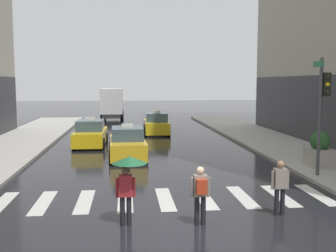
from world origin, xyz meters
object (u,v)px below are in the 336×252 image
(traffic_light_pole, at_px, (323,100))
(taxi_lead, at_px, (127,144))
(pedestrian_plain_coat, at_px, (280,184))
(planter_near_corner, at_px, (320,150))
(taxi_third, at_px, (156,124))
(pedestrian_with_backpack, at_px, (200,191))
(box_truck, at_px, (112,103))
(pedestrian_with_umbrella, at_px, (128,172))
(taxi_second, at_px, (91,134))

(traffic_light_pole, height_order, taxi_lead, traffic_light_pole)
(traffic_light_pole, height_order, pedestrian_plain_coat, traffic_light_pole)
(planter_near_corner, bearing_deg, taxi_third, 115.00)
(taxi_third, xyz_separation_m, pedestrian_with_backpack, (-0.30, -20.53, 0.25))
(box_truck, xyz_separation_m, pedestrian_with_backpack, (3.48, -32.64, -0.88))
(box_truck, height_order, pedestrian_with_umbrella, box_truck)
(planter_near_corner, bearing_deg, taxi_lead, 156.36)
(taxi_third, height_order, pedestrian_with_backpack, taxi_third)
(taxi_second, relative_size, planter_near_corner, 2.86)
(pedestrian_with_backpack, bearing_deg, taxi_lead, 100.61)
(taxi_lead, bearing_deg, taxi_third, 77.15)
(pedestrian_with_umbrella, bearing_deg, taxi_third, 83.58)
(pedestrian_with_backpack, bearing_deg, pedestrian_plain_coat, 14.06)
(taxi_third, bearing_deg, planter_near_corner, -65.00)
(taxi_lead, xyz_separation_m, pedestrian_with_backpack, (1.97, -10.54, 0.25))
(box_truck, relative_size, planter_near_corner, 4.72)
(traffic_light_pole, xyz_separation_m, pedestrian_plain_coat, (-3.39, -4.33, -2.32))
(traffic_light_pole, distance_m, pedestrian_plain_coat, 5.97)
(taxi_lead, relative_size, pedestrian_plain_coat, 2.78)
(planter_near_corner, bearing_deg, box_truck, 111.53)
(pedestrian_with_backpack, bearing_deg, pedestrian_with_umbrella, 173.65)
(taxi_third, distance_m, pedestrian_plain_coat, 20.03)
(traffic_light_pole, distance_m, pedestrian_with_backpack, 8.04)
(traffic_light_pole, relative_size, planter_near_corner, 3.00)
(taxi_third, relative_size, pedestrian_plain_coat, 2.77)
(traffic_light_pole, distance_m, taxi_second, 14.44)
(taxi_lead, relative_size, pedestrian_with_backpack, 2.78)
(traffic_light_pole, height_order, pedestrian_with_umbrella, traffic_light_pole)
(pedestrian_with_backpack, distance_m, planter_near_corner, 9.52)
(taxi_second, relative_size, box_truck, 0.61)
(taxi_third, xyz_separation_m, box_truck, (-3.78, 12.11, 1.13))
(taxi_second, height_order, pedestrian_plain_coat, taxi_second)
(traffic_light_pole, distance_m, taxi_third, 16.74)
(taxi_third, bearing_deg, pedestrian_with_umbrella, -96.42)
(taxi_second, xyz_separation_m, pedestrian_with_umbrella, (2.27, -14.69, 0.79))
(taxi_lead, xyz_separation_m, planter_near_corner, (8.72, -3.81, 0.15))
(taxi_lead, bearing_deg, pedestrian_with_umbrella, -90.04)
(traffic_light_pole, distance_m, box_truck, 29.26)
(traffic_light_pole, xyz_separation_m, taxi_third, (-5.60, 15.57, -2.53))
(box_truck, distance_m, pedestrian_plain_coat, 32.58)
(taxi_third, xyz_separation_m, pedestrian_plain_coat, (2.21, -19.90, 0.21))
(traffic_light_pole, bearing_deg, box_truck, 108.73)
(traffic_light_pole, xyz_separation_m, pedestrian_with_umbrella, (-7.89, -4.74, -1.74))
(box_truck, bearing_deg, traffic_light_pole, -71.27)
(taxi_lead, xyz_separation_m, taxi_second, (-2.28, 4.37, 0.00))
(taxi_third, bearing_deg, taxi_lead, -102.85)
(traffic_light_pole, relative_size, taxi_third, 1.05)
(pedestrian_with_umbrella, bearing_deg, pedestrian_with_backpack, -6.35)
(taxi_second, bearing_deg, pedestrian_with_backpack, -74.07)
(traffic_light_pole, distance_m, planter_near_corner, 3.08)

